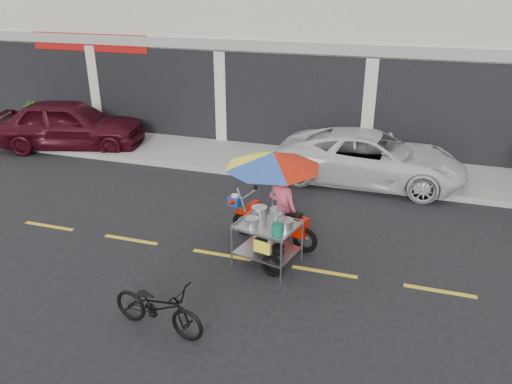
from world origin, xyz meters
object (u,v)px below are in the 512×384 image
(white_pickup, at_px, (371,158))
(food_vendor_rig, at_px, (275,189))
(maroon_sedan, at_px, (70,124))
(near_bicycle, at_px, (158,307))

(white_pickup, relative_size, food_vendor_rig, 2.11)
(maroon_sedan, relative_size, food_vendor_rig, 2.01)
(food_vendor_rig, bearing_deg, white_pickup, 85.97)
(near_bicycle, height_order, food_vendor_rig, food_vendor_rig)
(near_bicycle, bearing_deg, white_pickup, -10.21)
(white_pickup, xyz_separation_m, food_vendor_rig, (-1.36, -4.42, 0.75))
(maroon_sedan, bearing_deg, near_bicycle, -151.90)
(maroon_sedan, height_order, near_bicycle, maroon_sedan)
(maroon_sedan, xyz_separation_m, near_bicycle, (6.71, -7.05, -0.35))
(white_pickup, height_order, near_bicycle, white_pickup)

